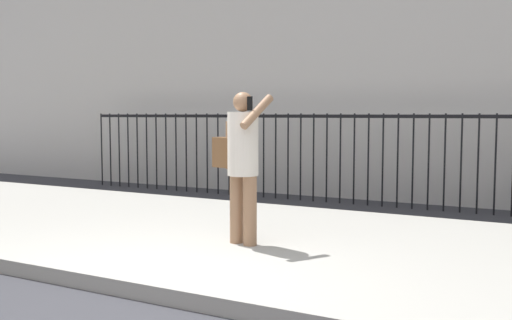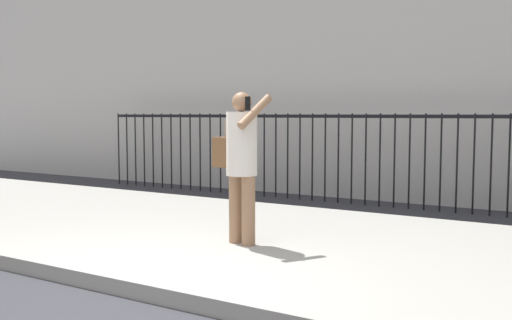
{
  "view_description": "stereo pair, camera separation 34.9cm",
  "coord_description": "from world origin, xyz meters",
  "views": [
    {
      "loc": [
        3.08,
        -3.72,
        1.59
      ],
      "look_at": [
        0.0,
        2.02,
        1.06
      ],
      "focal_mm": 40.17,
      "sensor_mm": 36.0,
      "label": 1
    },
    {
      "loc": [
        3.38,
        -3.54,
        1.59
      ],
      "look_at": [
        0.0,
        2.02,
        1.06
      ],
      "focal_mm": 40.17,
      "sensor_mm": 36.0,
      "label": 2
    }
  ],
  "objects": [
    {
      "name": "ground_plane",
      "position": [
        0.0,
        0.0,
        0.0
      ],
      "size": [
        60.0,
        60.0,
        0.0
      ],
      "primitive_type": "plane",
      "color": "#333338"
    },
    {
      "name": "sidewalk",
      "position": [
        0.0,
        2.2,
        0.07
      ],
      "size": [
        28.0,
        4.4,
        0.15
      ],
      "primitive_type": "cube",
      "color": "#9E9B93",
      "rests_on": "ground"
    },
    {
      "name": "iron_fence",
      "position": [
        0.0,
        5.9,
        1.02
      ],
      "size": [
        12.03,
        0.04,
        1.6
      ],
      "color": "black",
      "rests_on": "ground"
    },
    {
      "name": "pedestrian_on_phone",
      "position": [
        -0.02,
        1.73,
        1.12
      ],
      "size": [
        0.7,
        0.49,
        1.68
      ],
      "color": "#936B4C",
      "rests_on": "sidewalk"
    }
  ]
}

